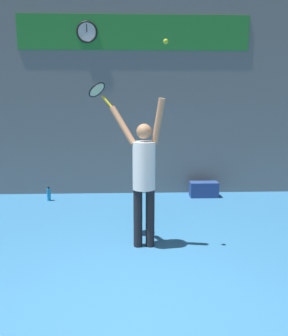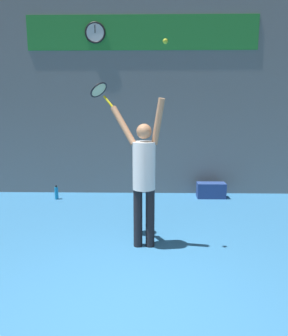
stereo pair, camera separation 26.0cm
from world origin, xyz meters
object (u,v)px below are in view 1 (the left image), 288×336
tennis_ball (166,41)px  equipment_bag (204,189)px  tennis_player (144,173)px  tennis_racket (98,91)px  water_bottle (49,194)px  scoreboard_clock (87,32)px

tennis_ball → equipment_bag: (1.18, 2.73, -2.68)m
tennis_player → tennis_ball: size_ratio=33.19×
tennis_ball → equipment_bag: bearing=66.7°
tennis_racket → tennis_ball: size_ratio=6.36×
tennis_ball → water_bottle: (-2.26, 2.54, -2.71)m
tennis_player → equipment_bag: 3.12m
water_bottle → equipment_bag: size_ratio=0.49×
scoreboard_clock → water_bottle: size_ratio=1.47×
water_bottle → equipment_bag: 3.45m
water_bottle → tennis_player: bearing=-50.5°
water_bottle → scoreboard_clock: bearing=31.5°
scoreboard_clock → water_bottle: scoreboard_clock is taller
water_bottle → equipment_bag: bearing=3.1°
scoreboard_clock → water_bottle: bearing=-148.5°
tennis_ball → water_bottle: 4.35m
tennis_racket → water_bottle: bearing=123.2°
scoreboard_clock → tennis_ball: 3.46m
water_bottle → tennis_racket: bearing=-56.8°
tennis_player → tennis_racket: tennis_racket is taller
tennis_ball → water_bottle: tennis_ball is taller
tennis_player → equipment_bag: size_ratio=3.40×
water_bottle → tennis_ball: bearing=-48.3°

